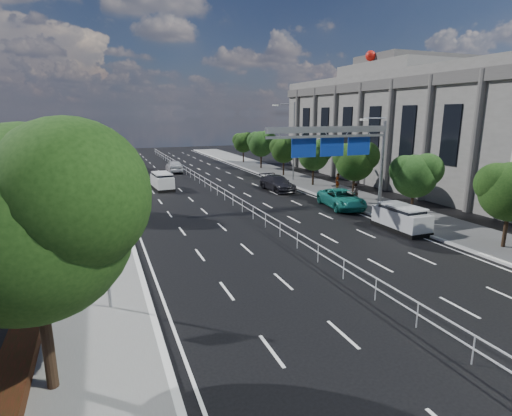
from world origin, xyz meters
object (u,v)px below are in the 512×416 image
parked_car_dark (277,183)px  pedestrian_a (337,182)px  toilet_sign (92,242)px  overhead_gantry (342,143)px  silver_minivan (401,218)px  near_car_dark (125,160)px  white_minivan (162,181)px  pedestrian_b (355,193)px  near_car_silver (174,166)px  parked_car_teal (342,199)px  red_bus (122,160)px

parked_car_dark → pedestrian_a: 6.09m
toilet_sign → overhead_gantry: overhead_gantry is taller
silver_minivan → parked_car_dark: 16.31m
overhead_gantry → near_car_dark: size_ratio=1.99×
white_minivan → silver_minivan: bearing=-62.4°
pedestrian_b → near_car_dark: bearing=-57.8°
near_car_silver → near_car_dark: near_car_dark is taller
parked_car_teal → parked_car_dark: size_ratio=1.04×
overhead_gantry → pedestrian_b: (3.46, 2.82, -4.62)m
near_car_dark → pedestrian_a: size_ratio=3.09×
overhead_gantry → red_bus: overhead_gantry is taller
white_minivan → pedestrian_b: (14.65, -13.12, 0.13)m
overhead_gantry → parked_car_dark: (-0.24, 10.97, -4.84)m
toilet_sign → near_car_silver: bearing=75.4°
toilet_sign → pedestrian_b: toilet_sign is taller
red_bus → near_car_silver: 7.52m
parked_car_dark → overhead_gantry: bearing=-92.2°
silver_minivan → parked_car_teal: bearing=89.8°
overhead_gantry → parked_car_teal: 5.45m
toilet_sign → pedestrian_b: 24.84m
parked_car_dark → pedestrian_b: size_ratio=3.09×
overhead_gantry → white_minivan: bearing=125.1°
toilet_sign → near_car_dark: (4.19, 47.84, -2.10)m
toilet_sign → pedestrian_b: size_ratio=2.55×
parked_car_teal → parked_car_dark: bearing=109.2°
pedestrian_a → near_car_silver: bearing=-97.0°
white_minivan → parked_car_dark: bearing=-27.9°
near_car_silver → toilet_sign: bearing=77.7°
toilet_sign → parked_car_teal: toilet_sign is taller
overhead_gantry → red_bus: 35.21m
silver_minivan → near_car_silver: bearing=105.4°
parked_car_teal → parked_car_dark: 9.20m
red_bus → pedestrian_a: 30.58m
near_car_dark → pedestrian_b: 38.87m
red_bus → parked_car_teal: size_ratio=1.81×
overhead_gantry → near_car_dark: (-13.50, 37.79, -4.76)m
parked_car_dark → pedestrian_b: bearing=-69.1°
pedestrian_b → near_car_silver: bearing=-59.9°
near_car_dark → parked_car_teal: (15.06, -35.84, -0.08)m
white_minivan → pedestrian_a: bearing=-28.1°
near_car_dark → parked_car_dark: (13.26, -26.81, -0.08)m
parked_car_teal → pedestrian_a: pedestrian_a is taller
toilet_sign → overhead_gantry: 20.52m
toilet_sign → near_car_dark: 48.07m
red_bus → near_car_silver: bearing=-34.6°
red_bus → silver_minivan: size_ratio=2.41×
parked_car_dark → pedestrian_a: (5.52, -2.56, 0.21)m
pedestrian_b → parked_car_dark: bearing=-59.3°
near_car_dark → toilet_sign: bearing=86.8°
overhead_gantry → silver_minivan: size_ratio=2.47×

